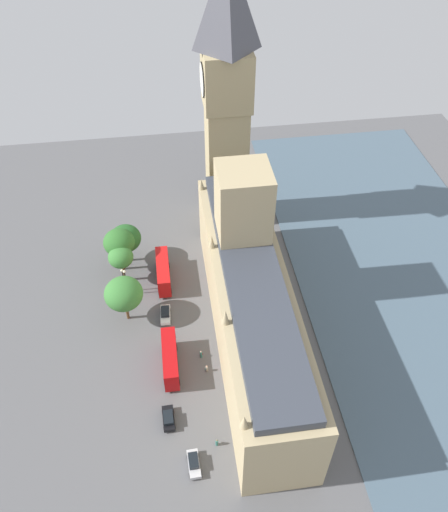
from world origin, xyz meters
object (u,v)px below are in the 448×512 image
Objects in this scene: car_black_midblock at (168,418)px; street_lamp_slot_13 at (126,278)px; parliament_building at (249,295)px; plane_tree_slot_11 at (119,242)px; pedestrian_trailing at (201,354)px; car_silver_corner at (194,463)px; plane_tree_kerbside at (121,257)px; double_decker_bus_by_river_gate at (170,359)px; plane_tree_near_tower at (124,294)px; clock_tower at (227,99)px; pedestrian_opposite_hall at (217,443)px; pedestrian_under_trees at (207,369)px; double_decker_bus_leading at (163,271)px; street_lamp_slot_12 at (123,276)px; car_white_far_end at (165,314)px; plane_tree_slot_10 at (125,238)px.

street_lamp_slot_13 is (6.28, -28.60, 3.80)m from car_black_midblock.
parliament_building reaches higher than plane_tree_slot_11.
pedestrian_trailing is 0.16× the size of plane_tree_slot_11.
plane_tree_kerbside is (10.30, -40.57, 5.61)m from car_silver_corner.
plane_tree_near_tower is (7.41, -12.29, 4.28)m from double_decker_bus_by_river_gate.
parliament_building is 0.99× the size of clock_tower.
pedestrian_opposite_hall is at bearing -145.85° from car_silver_corner.
plane_tree_near_tower is at bearing 93.48° from plane_tree_slot_11.
double_decker_bus_leading is at bearing 20.50° from pedestrian_under_trees.
clock_tower is at bearing -110.88° from double_decker_bus_by_river_gate.
parliament_building is at bearing 87.08° from pedestrian_opposite_hall.
street_lamp_slot_13 is (13.49, -33.66, 3.98)m from pedestrian_opposite_hall.
pedestrian_trailing is 0.24× the size of street_lamp_slot_13.
parliament_building is 8.36× the size of street_lamp_slot_13.
double_decker_bus_leading reaches higher than car_silver_corner.
car_black_midblock is 30.49m from street_lamp_slot_12.
plane_tree_kerbside is (7.73, -10.93, 5.61)m from car_white_far_end.
pedestrian_trailing is 21.59m from street_lamp_slot_13.
pedestrian_opposite_hall is at bearing -174.69° from pedestrian_under_trees.
pedestrian_under_trees is 0.25× the size of street_lamp_slot_12.
plane_tree_slot_10 reaches higher than pedestrian_trailing.
pedestrian_under_trees is 0.15× the size of plane_tree_slot_11.
pedestrian_under_trees is 33.09m from plane_tree_slot_10.
plane_tree_slot_10 is (9.38, -46.26, 5.40)m from car_silver_corner.
street_lamp_slot_13 is (22.12, -11.98, -4.91)m from parliament_building.
clock_tower reaches higher than plane_tree_slot_11.
street_lamp_slot_12 reaches higher than double_decker_bus_by_river_gate.
double_decker_bus_by_river_gate is 24.16m from plane_tree_kerbside.
clock_tower is 36.34m from double_decker_bus_leading.
street_lamp_slot_12 is at bearing 93.06° from plane_tree_slot_11.
double_decker_bus_by_river_gate is at bearing -84.89° from car_silver_corner.
double_decker_bus_by_river_gate is at bearing 104.17° from plane_tree_slot_10.
double_decker_bus_by_river_gate is at bearing 121.07° from plane_tree_near_tower.
plane_tree_near_tower reaches higher than plane_tree_kerbside.
street_lamp_slot_13 is at bearing 130.62° from pedestrian_opposite_hall.
double_decker_bus_leading is 10.57m from plane_tree_slot_11.
plane_tree_near_tower is (22.19, -5.88, -2.68)m from parliament_building.
double_decker_bus_by_river_gate is 6.80× the size of pedestrian_under_trees.
clock_tower reaches higher than double_decker_bus_by_river_gate.
car_white_far_end is 0.45× the size of plane_tree_slot_11.
street_lamp_slot_13 reaches higher than street_lamp_slot_12.
street_lamp_slot_12 reaches higher than car_black_midblock.
plane_tree_slot_11 is 7.92m from street_lamp_slot_13.
plane_tree_slot_10 is 9.09m from street_lamp_slot_12.
double_decker_bus_leading is 23.73m from pedestrian_under_trees.
plane_tree_kerbside is (14.18, -37.73, 5.79)m from pedestrian_opposite_hall.
car_silver_corner reaches higher than pedestrian_under_trees.
car_black_midblock is at bearing 88.39° from double_decker_bus_leading.
clock_tower is 66.07m from car_silver_corner.
car_silver_corner is 0.52× the size of plane_tree_kerbside.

